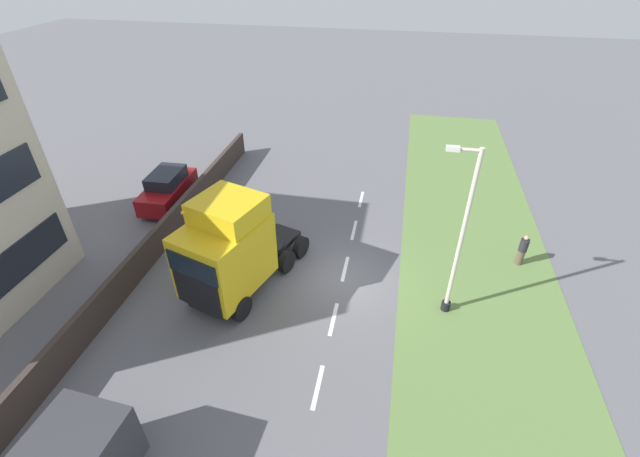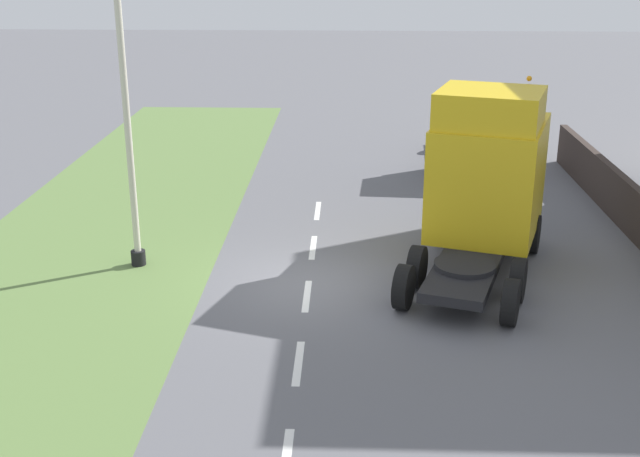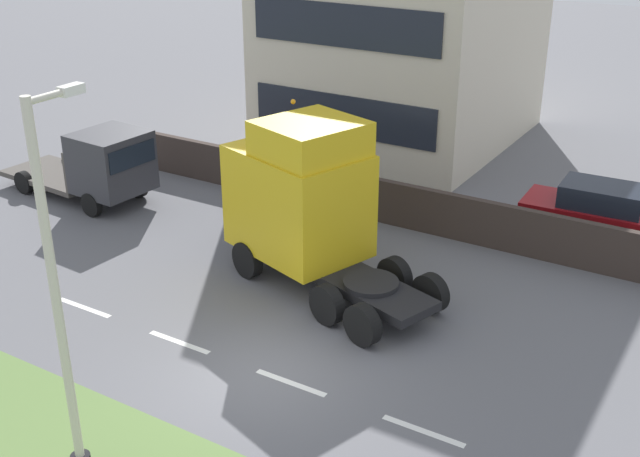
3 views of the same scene
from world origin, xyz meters
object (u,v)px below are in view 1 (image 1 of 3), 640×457
at_px(lorry_cab, 230,250).
at_px(parked_car, 168,189).
at_px(pedestrian, 522,250).
at_px(lamp_post, 458,246).

relative_size(lorry_cab, parked_car, 1.54).
bearing_deg(pedestrian, lorry_cab, 19.57).
relative_size(lorry_cab, pedestrian, 4.19).
bearing_deg(pedestrian, parked_car, -5.77).
height_order(lorry_cab, pedestrian, lorry_cab).
xyz_separation_m(lorry_cab, lamp_post, (-8.83, -0.67, 1.01)).
xyz_separation_m(lorry_cab, parked_car, (6.28, -6.30, -1.32)).
height_order(lorry_cab, parked_car, lorry_cab).
xyz_separation_m(parked_car, pedestrian, (-18.68, 1.89, -0.17)).
distance_m(lorry_cab, pedestrian, 13.25).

